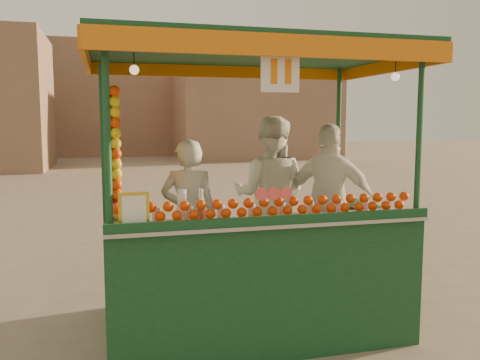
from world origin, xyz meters
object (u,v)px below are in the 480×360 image
object	(u,v)px
vendor_middle	(270,196)
juice_cart	(245,242)
vendor_right	(330,202)
vendor_left	(189,216)

from	to	relation	value
vendor_middle	juice_cart	bearing A→B (deg)	84.12
juice_cart	vendor_right	size ratio (longest dim) A/B	1.78
juice_cart	vendor_middle	xyz separation A→B (m)	(0.52, 0.80, 0.33)
vendor_middle	vendor_right	xyz separation A→B (m)	(0.59, -0.36, -0.04)
vendor_left	juice_cart	bearing A→B (deg)	155.83
vendor_middle	vendor_right	world-z (taller)	vendor_middle
vendor_middle	vendor_right	bearing A→B (deg)	176.31
juice_cart	vendor_middle	distance (m)	1.01
vendor_middle	vendor_right	size ratio (longest dim) A/B	1.05
juice_cart	vendor_middle	world-z (taller)	juice_cart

